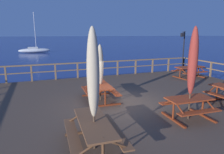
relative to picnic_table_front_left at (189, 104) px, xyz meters
The scene contains 12 objects.
ground_plane 3.18m from the picnic_table_front_left, 126.53° to the left, with size 600.00×600.00×0.00m, color navy.
wooden_deck 3.07m from the picnic_table_front_left, 126.53° to the left, with size 16.56×11.84×0.67m, color brown.
railing_waterside_far 8.32m from the picnic_table_front_left, 102.15° to the left, with size 16.36×0.10×1.09m.
picnic_table_front_left is the anchor object (origin of this frame).
picnic_table_front_right 3.79m from the picnic_table_front_left, 168.59° to the right, with size 1.49×2.23×0.78m.
picnic_table_mid_right 3.87m from the picnic_table_front_left, 128.33° to the left, with size 1.48×2.09×0.78m.
picnic_table_back_left 7.51m from the picnic_table_front_left, 49.19° to the left, with size 2.12×1.52×0.78m.
patio_umbrella_tall_mid_right 1.53m from the picnic_table_front_left, 118.34° to the right, with size 0.32×0.32×3.26m.
patio_umbrella_tall_front 4.07m from the picnic_table_front_left, 168.30° to the right, with size 0.32×0.32×3.19m.
patio_umbrella_tall_back_right 4.02m from the picnic_table_front_left, 128.22° to the left, with size 0.32×0.32×2.56m.
lamp_post_hooked 9.51m from the picnic_table_front_left, 52.86° to the left, with size 0.60×0.45×3.20m.
sailboat_distant 37.66m from the picnic_table_front_left, 98.48° to the left, with size 6.09×2.03×7.72m.
Camera 1 is at (-3.21, -7.91, 3.67)m, focal length 32.48 mm.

